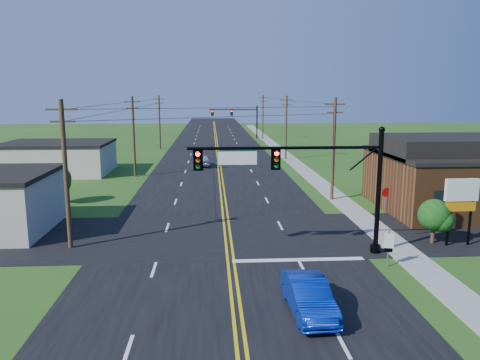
{
  "coord_description": "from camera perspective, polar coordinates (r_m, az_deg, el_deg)",
  "views": [
    {
      "loc": [
        -0.86,
        -17.94,
        9.33
      ],
      "look_at": [
        0.88,
        10.0,
        4.12
      ],
      "focal_mm": 35.0,
      "sensor_mm": 36.0,
      "label": 1
    }
  ],
  "objects": [
    {
      "name": "tree_right_back",
      "position": [
        47.54,
        17.26,
        1.92
      ],
      "size": [
        3.0,
        3.0,
        4.1
      ],
      "color": "#3C281B",
      "rests_on": "ground"
    },
    {
      "name": "utility_pole_left_a",
      "position": [
        29.6,
        -20.48,
        0.91
      ],
      "size": [
        1.8,
        0.28,
        9.0
      ],
      "color": "#3C281B",
      "rests_on": "ground"
    },
    {
      "name": "signal_mast_far",
      "position": [
        98.2,
        -0.47,
        7.74
      ],
      "size": [
        10.98,
        0.6,
        7.48
      ],
      "color": "black",
      "rests_on": "ground"
    },
    {
      "name": "utility_pole_left_c",
      "position": [
        80.53,
        -9.79,
        7.1
      ],
      "size": [
        1.8,
        0.28,
        9.0
      ],
      "color": "#3C281B",
      "rests_on": "ground"
    },
    {
      "name": "utility_pole_right_b",
      "position": [
        66.95,
        5.65,
        6.54
      ],
      "size": [
        1.8,
        0.28,
        9.0
      ],
      "color": "#3C281B",
      "rests_on": "ground"
    },
    {
      "name": "brick_building",
      "position": [
        42.13,
        26.18,
        -0.08
      ],
      "size": [
        14.2,
        11.2,
        4.7
      ],
      "color": "brown",
      "rests_on": "ground"
    },
    {
      "name": "cream_bldg_far",
      "position": [
        59.28,
        -21.37,
        2.57
      ],
      "size": [
        12.2,
        9.2,
        3.7
      ],
      "color": "beige",
      "rests_on": "ground"
    },
    {
      "name": "stop_sign",
      "position": [
        38.27,
        17.3,
        -1.74
      ],
      "size": [
        0.72,
        0.28,
        2.09
      ],
      "rotation": [
        0.0,
        0.0,
        0.33
      ],
      "color": "slate",
      "rests_on": "ground"
    },
    {
      "name": "ground",
      "position": [
        20.23,
        -0.75,
        -16.91
      ],
      "size": [
        260.0,
        260.0,
        0.0
      ],
      "primitive_type": "plane",
      "color": "#264A15",
      "rests_on": "ground"
    },
    {
      "name": "blue_car",
      "position": [
        20.82,
        8.34,
        -13.9
      ],
      "size": [
        1.83,
        4.65,
        1.51
      ],
      "primitive_type": "imported",
      "rotation": [
        0.0,
        0.0,
        0.05
      ],
      "color": "#0725A1",
      "rests_on": "ground"
    },
    {
      "name": "shrub_corner",
      "position": [
        31.64,
        22.6,
        -3.97
      ],
      "size": [
        2.0,
        2.0,
        2.86
      ],
      "color": "#3C281B",
      "rests_on": "ground"
    },
    {
      "name": "route_sign",
      "position": [
        26.8,
        17.67,
        -7.49
      ],
      "size": [
        0.54,
        0.14,
        2.17
      ],
      "rotation": [
        0.0,
        0.0,
        -0.19
      ],
      "color": "slate",
      "rests_on": "ground"
    },
    {
      "name": "tree_left",
      "position": [
        42.65,
        -21.45,
        0.12
      ],
      "size": [
        2.4,
        2.4,
        3.37
      ],
      "color": "#3C281B",
      "rests_on": "ground"
    },
    {
      "name": "pylon_sign",
      "position": [
        31.56,
        25.36,
        -1.91
      ],
      "size": [
        2.06,
        0.33,
        4.23
      ],
      "rotation": [
        0.0,
        0.0,
        0.02
      ],
      "color": "black",
      "rests_on": "ground"
    },
    {
      "name": "utility_pole_left_b",
      "position": [
        53.83,
        -12.84,
        5.36
      ],
      "size": [
        1.8,
        0.28,
        9.0
      ],
      "color": "#3C281B",
      "rests_on": "ground"
    },
    {
      "name": "utility_pole_right_c",
      "position": [
        96.64,
        2.8,
        7.79
      ],
      "size": [
        1.8,
        0.28,
        9.0
      ],
      "color": "#3C281B",
      "rests_on": "ground"
    },
    {
      "name": "distant_car",
      "position": [
        60.89,
        -4.51,
        2.37
      ],
      "size": [
        1.98,
        4.3,
        1.43
      ],
      "primitive_type": "imported",
      "rotation": [
        0.0,
        0.0,
        3.21
      ],
      "color": "#BBBBC0",
      "rests_on": "ground"
    },
    {
      "name": "road_main",
      "position": [
        68.58,
        -2.81,
        2.72
      ],
      "size": [
        16.0,
        220.0,
        0.04
      ],
      "primitive_type": "cube",
      "color": "black",
      "rests_on": "ground"
    },
    {
      "name": "utility_pole_right_a",
      "position": [
        41.59,
        11.34,
        3.97
      ],
      "size": [
        1.8,
        0.28,
        9.0
      ],
      "color": "#3C281B",
      "rests_on": "ground"
    },
    {
      "name": "sidewalk",
      "position": [
        59.77,
        7.44,
        1.5
      ],
      "size": [
        2.0,
        160.0,
        0.08
      ],
      "primitive_type": "cube",
      "color": "gray",
      "rests_on": "ground"
    },
    {
      "name": "signal_mast_main",
      "position": [
        26.85,
        7.66,
        0.62
      ],
      "size": [
        11.3,
        0.6,
        7.48
      ],
      "color": "black",
      "rests_on": "ground"
    },
    {
      "name": "road_cross",
      "position": [
        31.36,
        -1.84,
        -6.73
      ],
      "size": [
        70.0,
        10.0,
        0.04
      ],
      "primitive_type": "cube",
      "color": "black",
      "rests_on": "ground"
    }
  ]
}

